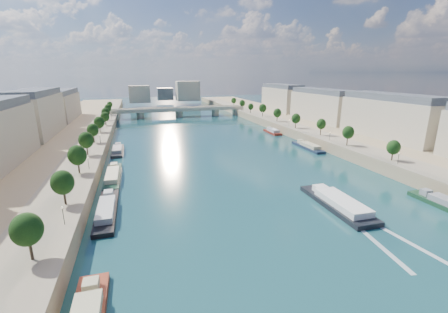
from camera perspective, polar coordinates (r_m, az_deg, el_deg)
ground at (r=144.76m, az=-1.54°, el=1.05°), size 700.00×700.00×0.00m
quay_left at (r=144.07m, az=-30.40°, el=-0.20°), size 44.00×520.00×5.00m
quay_right at (r=176.54m, az=21.69°, el=3.44°), size 44.00×520.00×5.00m
pave_left at (r=140.49m, az=-24.63°, el=1.27°), size 14.00×520.00×0.10m
pave_right at (r=167.27m, az=17.71°, el=4.08°), size 14.00×520.00×0.10m
trees_left at (r=141.04m, az=-23.97°, el=3.67°), size 4.80×268.80×8.26m
trees_right at (r=173.51m, az=15.47°, el=6.48°), size 4.80×268.80×8.26m
lamps_left at (r=129.62m, az=-23.36°, el=1.55°), size 0.36×200.36×4.28m
lamps_right at (r=168.45m, az=15.56°, el=5.28°), size 0.36×200.36×4.28m
buildings_left at (r=156.50m, az=-34.75°, el=5.52°), size 16.00×226.00×23.20m
buildings_right at (r=191.79m, az=23.01°, el=8.44°), size 16.00×226.00×23.20m
skyline at (r=357.68m, az=-10.43°, el=11.93°), size 79.00×42.00×22.00m
bridge at (r=260.92m, az=-8.56°, el=8.59°), size 112.00×12.00×8.15m
tour_barge at (r=91.21m, az=20.85°, el=-8.35°), size 8.38×27.38×3.74m
wake at (r=80.62m, az=28.01°, el=-13.28°), size 10.76×25.99×0.04m
moored_barges_left at (r=86.59m, az=-21.50°, el=-9.86°), size 5.00×158.92×3.60m
moored_barges_right at (r=127.91m, az=24.07°, el=-1.94°), size 5.00×162.05×3.60m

